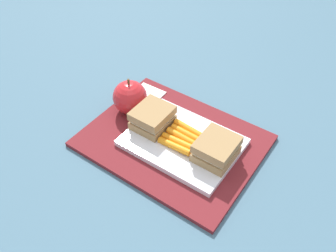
{
  "coord_description": "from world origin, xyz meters",
  "views": [
    {
      "loc": [
        -0.3,
        0.44,
        0.56
      ],
      "look_at": [
        0.01,
        0.0,
        0.04
      ],
      "focal_mm": 38.44,
      "sensor_mm": 36.0,
      "label": 1
    }
  ],
  "objects_px": {
    "apple": "(130,97)",
    "paper_napkin": "(147,95)",
    "sandwich_half_right": "(152,118)",
    "sandwich_half_left": "(216,149)",
    "carrot_sticks_bundle": "(182,138)",
    "food_tray": "(183,142)"
  },
  "relations": [
    {
      "from": "sandwich_half_left",
      "to": "apple",
      "type": "height_order",
      "value": "apple"
    },
    {
      "from": "food_tray",
      "to": "sandwich_half_left",
      "type": "xyz_separation_m",
      "value": [
        -0.08,
        0.0,
        0.03
      ]
    },
    {
      "from": "food_tray",
      "to": "paper_napkin",
      "type": "xyz_separation_m",
      "value": [
        0.16,
        -0.08,
        -0.0
      ]
    },
    {
      "from": "sandwich_half_right",
      "to": "apple",
      "type": "bearing_deg",
      "value": -14.84
    },
    {
      "from": "apple",
      "to": "sandwich_half_right",
      "type": "bearing_deg",
      "value": 165.16
    },
    {
      "from": "sandwich_half_right",
      "to": "paper_napkin",
      "type": "bearing_deg",
      "value": -45.53
    },
    {
      "from": "sandwich_half_right",
      "to": "apple",
      "type": "relative_size",
      "value": 0.9
    },
    {
      "from": "apple",
      "to": "paper_napkin",
      "type": "relative_size",
      "value": 1.26
    },
    {
      "from": "carrot_sticks_bundle",
      "to": "apple",
      "type": "distance_m",
      "value": 0.16
    },
    {
      "from": "carrot_sticks_bundle",
      "to": "paper_napkin",
      "type": "xyz_separation_m",
      "value": [
        0.16,
        -0.08,
        -0.02
      ]
    },
    {
      "from": "sandwich_half_left",
      "to": "carrot_sticks_bundle",
      "type": "xyz_separation_m",
      "value": [
        0.08,
        0.0,
        -0.02
      ]
    },
    {
      "from": "paper_napkin",
      "to": "sandwich_half_right",
      "type": "bearing_deg",
      "value": 134.47
    },
    {
      "from": "sandwich_half_right",
      "to": "carrot_sticks_bundle",
      "type": "xyz_separation_m",
      "value": [
        -0.08,
        0.0,
        -0.02
      ]
    },
    {
      "from": "carrot_sticks_bundle",
      "to": "paper_napkin",
      "type": "bearing_deg",
      "value": -27.79
    },
    {
      "from": "sandwich_half_right",
      "to": "paper_napkin",
      "type": "distance_m",
      "value": 0.12
    },
    {
      "from": "sandwich_half_left",
      "to": "carrot_sticks_bundle",
      "type": "height_order",
      "value": "sandwich_half_left"
    },
    {
      "from": "sandwich_half_right",
      "to": "carrot_sticks_bundle",
      "type": "bearing_deg",
      "value": 179.64
    },
    {
      "from": "carrot_sticks_bundle",
      "to": "paper_napkin",
      "type": "relative_size",
      "value": 1.13
    },
    {
      "from": "sandwich_half_left",
      "to": "sandwich_half_right",
      "type": "bearing_deg",
      "value": 0.0
    },
    {
      "from": "sandwich_half_left",
      "to": "carrot_sticks_bundle",
      "type": "relative_size",
      "value": 1.01
    },
    {
      "from": "sandwich_half_left",
      "to": "paper_napkin",
      "type": "height_order",
      "value": "sandwich_half_left"
    },
    {
      "from": "sandwich_half_left",
      "to": "paper_napkin",
      "type": "xyz_separation_m",
      "value": [
        0.24,
        -0.08,
        -0.03
      ]
    }
  ]
}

